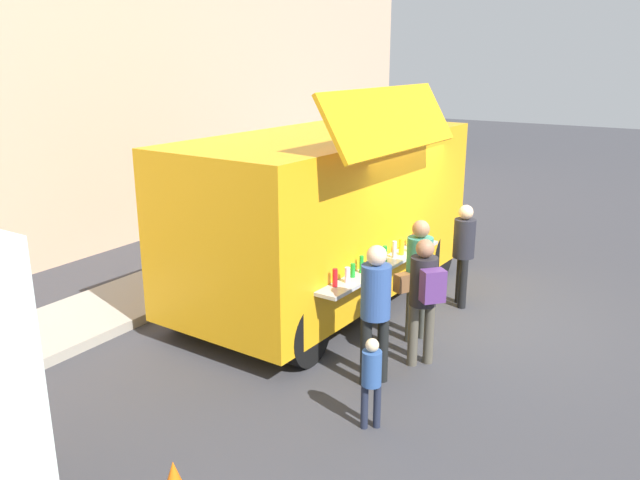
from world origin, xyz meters
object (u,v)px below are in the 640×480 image
trash_bin (335,206)px  customer_mid_with_backpack (424,290)px  food_truck_main (327,212)px  child_near_queue (371,375)px  customer_front_ordering (418,270)px  customer_rear_waiting (376,303)px  customer_extra_browsing (464,246)px

trash_bin → customer_mid_with_backpack: (-5.50, -4.61, 0.57)m
food_truck_main → child_near_queue: 3.93m
trash_bin → child_near_queue: child_near_queue is taller
customer_front_ordering → child_near_queue: size_ratio=1.67×
customer_mid_with_backpack → customer_rear_waiting: 0.81m
child_near_queue → customer_mid_with_backpack: bearing=-35.1°
trash_bin → customer_front_ordering: size_ratio=0.54×
trash_bin → customer_extra_browsing: size_ratio=0.57×
child_near_queue → customer_rear_waiting: bearing=-13.7°
food_truck_main → customer_front_ordering: 2.06m
customer_extra_browsing → food_truck_main: bearing=-6.1°
customer_front_ordering → customer_extra_browsing: (1.60, -0.09, -0.05)m
customer_rear_waiting → customer_extra_browsing: customer_rear_waiting is taller
food_truck_main → customer_mid_with_backpack: 2.68m
trash_bin → customer_rear_waiting: (-6.25, -4.29, 0.59)m
food_truck_main → customer_front_ordering: size_ratio=3.16×
trash_bin → customer_extra_browsing: 5.40m
customer_front_ordering → customer_mid_with_backpack: 0.78m
customer_front_ordering → child_near_queue: bearing=129.0°
trash_bin → customer_rear_waiting: size_ratio=0.54×
food_truck_main → child_near_queue: (-2.98, -2.40, -0.88)m
customer_mid_with_backpack → customer_rear_waiting: customer_rear_waiting is taller
food_truck_main → customer_rear_waiting: 2.90m
trash_bin → customer_front_ordering: (-4.82, -4.22, 0.57)m
customer_mid_with_backpack → child_near_queue: (-1.66, -0.12, -0.42)m
customer_extra_browsing → child_near_queue: (-3.95, -0.42, -0.37)m
child_near_queue → food_truck_main: bearing=-0.3°
customer_front_ordering → customer_rear_waiting: size_ratio=0.99×
customer_front_ordering → customer_extra_browsing: customer_front_ordering is taller
trash_bin → customer_front_ordering: customer_front_ordering is taller
food_truck_main → customer_rear_waiting: bearing=-134.0°
customer_mid_with_backpack → customer_front_ordering: bearing=-18.6°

